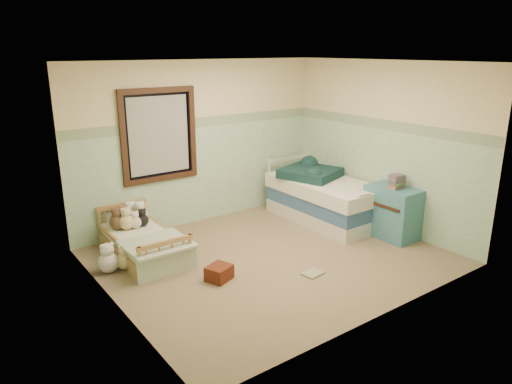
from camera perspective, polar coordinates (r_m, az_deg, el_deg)
floor at (r=6.36m, az=1.88°, el=-7.89°), size 4.20×3.60×0.02m
ceiling at (r=5.77m, az=2.13°, el=15.45°), size 4.20×3.60×0.02m
wall_back at (r=7.41m, az=-6.66°, el=5.86°), size 4.20×0.04×2.50m
wall_front at (r=4.71m, az=15.61°, el=-1.11°), size 4.20×0.04×2.50m
wall_left at (r=4.97m, az=-17.44°, el=-0.33°), size 0.04×3.60×2.50m
wall_right at (r=7.39m, az=14.98°, el=5.38°), size 0.04×3.60×2.50m
wainscot_mint at (r=7.51m, az=-6.48°, el=2.09°), size 4.20×0.01×1.50m
border_strip at (r=7.34m, az=-6.69°, el=8.33°), size 4.20×0.01×0.15m
window_frame at (r=7.02m, az=-11.55°, el=6.69°), size 1.16×0.06×1.36m
window_blinds at (r=7.03m, az=-11.58°, el=6.70°), size 0.92×0.01×1.12m
toddler_bed_frame at (r=6.54m, az=-13.37°, el=-6.66°), size 0.73×1.45×0.19m
toddler_mattress at (r=6.48m, az=-13.46°, el=-5.42°), size 0.67×1.39×0.12m
patchwork_quilt at (r=6.06m, az=-11.82°, el=-6.12°), size 0.79×0.73×0.03m
plush_bed_brown at (r=6.82m, az=-16.36°, el=-3.17°), size 0.18×0.18×0.18m
plush_bed_white at (r=6.87m, az=-14.81°, el=-2.73°), size 0.21×0.21×0.21m
plush_bed_tan at (r=6.63m, az=-15.31°, el=-3.49°), size 0.21×0.21×0.21m
plush_bed_dark at (r=6.71m, az=-13.47°, el=-3.30°), size 0.17×0.17×0.17m
plush_floor_cream at (r=6.17m, az=-17.34°, el=-8.09°), size 0.26×0.26×0.26m
plush_floor_tan at (r=6.20m, az=-15.48°, el=-7.96°), size 0.23×0.23×0.23m
twin_bed_frame at (r=7.70m, az=8.16°, el=-2.57°), size 0.92×1.84×0.22m
twin_boxspring at (r=7.63m, az=8.23°, el=-1.02°), size 0.92×1.84×0.22m
twin_mattress at (r=7.57m, az=8.30°, el=0.57°), size 0.96×1.88×0.22m
teal_blanket at (r=7.69m, az=6.54°, el=2.31°), size 1.00×1.03×0.14m
dresser at (r=7.16m, az=16.05°, el=-2.37°), size 0.47×0.75×0.75m
book_stack at (r=7.00m, az=16.57°, el=1.22°), size 0.21×0.17×0.20m
red_pillow at (r=5.75m, az=-4.45°, el=-9.66°), size 0.35×0.33×0.18m
floor_book at (r=5.93m, az=6.83°, el=-9.69°), size 0.27×0.22×0.02m
extra_plush_0 at (r=6.66m, az=-16.32°, el=-3.48°), size 0.21×0.21×0.21m
extra_plush_1 at (r=6.86m, az=-13.81°, el=-2.86°), size 0.17×0.17×0.17m
extra_plush_2 at (r=6.82m, az=-13.74°, el=-2.80°), size 0.22×0.22×0.22m
extra_plush_3 at (r=6.86m, az=-14.02°, el=-2.89°), size 0.17×0.17×0.17m
extra_plush_4 at (r=6.65m, az=-14.31°, el=-3.58°), size 0.16×0.16×0.16m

